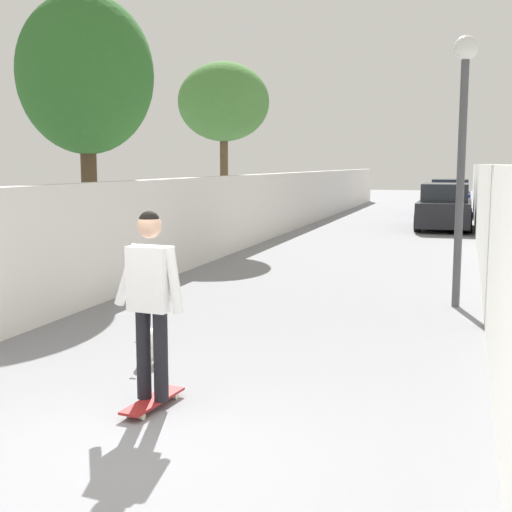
% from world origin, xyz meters
% --- Properties ---
extents(ground_plane, '(80.00, 80.00, 0.00)m').
position_xyz_m(ground_plane, '(14.00, 0.00, 0.00)').
color(ground_plane, gray).
extents(wall_left, '(48.00, 0.30, 1.90)m').
position_xyz_m(wall_left, '(12.00, 3.03, 0.95)').
color(wall_left, silver).
rests_on(wall_left, ground).
extents(fence_right, '(48.00, 0.30, 2.18)m').
position_xyz_m(fence_right, '(12.00, -3.03, 1.09)').
color(fence_right, silver).
rests_on(fence_right, ground).
extents(tree_left_near, '(2.43, 2.43, 4.87)m').
position_xyz_m(tree_left_near, '(13.00, 3.69, 3.81)').
color(tree_left_near, brown).
rests_on(tree_left_near, ground).
extents(tree_left_mid, '(2.60, 2.60, 5.42)m').
position_xyz_m(tree_left_mid, '(7.50, 4.50, 3.87)').
color(tree_left_mid, '#473523').
rests_on(tree_left_mid, ground).
extents(lamp_post, '(0.36, 0.36, 4.07)m').
position_xyz_m(lamp_post, '(6.52, -2.48, 2.81)').
color(lamp_post, '#4C4C51').
rests_on(lamp_post, ground).
extents(skateboard, '(0.82, 0.29, 0.08)m').
position_xyz_m(skateboard, '(1.14, 0.05, 0.07)').
color(skateboard, maroon).
rests_on(skateboard, ground).
extents(person_skateboarder, '(0.26, 0.72, 1.71)m').
position_xyz_m(person_skateboarder, '(1.14, 0.05, 1.08)').
color(person_skateboarder, black).
rests_on(person_skateboarder, skateboard).
extents(dog, '(1.61, 0.80, 1.06)m').
position_xyz_m(dog, '(2.46, 0.70, 0.27)').
color(dog, white).
rests_on(dog, ground).
extents(car_near, '(4.20, 1.80, 1.54)m').
position_xyz_m(car_near, '(19.54, -1.88, 0.72)').
color(car_near, black).
rests_on(car_near, ground).
extents(car_far, '(4.30, 1.80, 1.54)m').
position_xyz_m(car_far, '(26.52, -1.88, 0.72)').
color(car_far, navy).
rests_on(car_far, ground).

